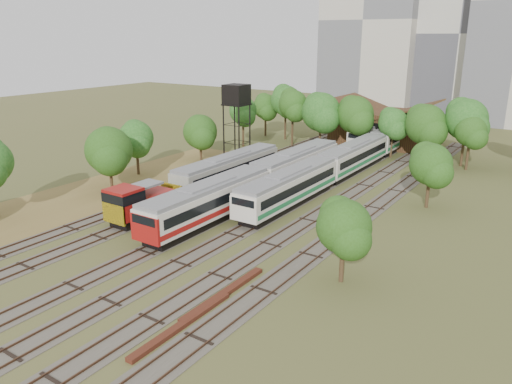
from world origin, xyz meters
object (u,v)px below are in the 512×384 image
Objects in this scene: water_tower at (236,97)px; railcar_green_set at (354,157)px; shunter_locomotive at (138,204)px; railcar_red_set at (258,182)px.

railcar_green_set is at bearing 12.42° from water_tower.
railcar_green_set is 31.43m from shunter_locomotive.
shunter_locomotive is at bearing -108.55° from railcar_green_set.
shunter_locomotive is 0.73× the size of water_tower.
railcar_green_set is 18.66m from water_tower.
railcar_green_set is at bearing 77.11° from railcar_red_set.
shunter_locomotive is (-10.00, -29.79, -0.14)m from railcar_green_set.
railcar_green_set is 6.43× the size of shunter_locomotive.
railcar_red_set is at bearing -102.89° from railcar_green_set.
railcar_red_set is 4.27× the size of shunter_locomotive.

